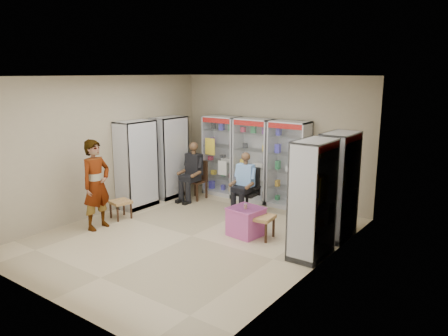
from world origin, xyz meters
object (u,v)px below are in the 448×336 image
Objects in this scene: pink_trunk at (246,222)px; standing_man at (96,185)px; cabinet_right_far at (338,186)px; cabinet_left_far at (170,157)px; seated_shopkeeper at (246,185)px; woven_stool_b at (121,209)px; office_chair at (247,191)px; cabinet_back_left at (222,156)px; cabinet_back_mid at (254,160)px; cabinet_right_near at (313,200)px; cabinet_left_near at (136,165)px; wooden_chair at (196,180)px; woven_stool_a at (261,227)px; cabinet_back_right at (289,165)px.

standing_man is at bearing -151.52° from pink_trunk.
cabinet_right_far and cabinet_left_far have the same top height.
woven_stool_b is (-1.98, -1.84, -0.45)m from seated_shopkeeper.
standing_man reaches higher than pink_trunk.
cabinet_left_far is 2.37m from office_chair.
cabinet_back_left is 1.32m from cabinet_left_far.
cabinet_back_left is 1.11× the size of standing_man.
office_chair is at bearing 86.83° from seated_shopkeeper.
pink_trunk is at bearing -60.88° from cabinet_back_mid.
cabinet_back_left is 4.18m from cabinet_right_near.
cabinet_left_near is at bearing 112.45° from woven_stool_b.
cabinet_back_mid reaches higher than wooden_chair.
woven_stool_a is at bearing -53.99° from cabinet_back_mid.
wooden_chair is (-3.78, 0.40, -0.53)m from cabinet_right_far.
cabinet_back_right and cabinet_right_far have the same top height.
cabinet_back_mid is at bearing -26.17° from standing_man.
cabinet_back_mid is 1.14m from office_chair.
office_chair is at bearing 84.82° from cabinet_right_far.
cabinet_right_far is 1.54× the size of seated_shopkeeper.
cabinet_right_far is at bearing -34.73° from cabinet_back_right.
cabinet_left_far is 2.13× the size of wooden_chair.
cabinet_left_near is at bearing -158.87° from seated_shopkeeper.
woven_stool_a is at bearing 79.50° from cabinet_right_near.
wooden_chair is 2.14× the size of woven_stool_a.
cabinet_left_near reaches higher than seated_shopkeeper.
cabinet_right_near reaches higher than woven_stool_b.
office_chair is 0.15m from seated_shopkeeper.
cabinet_right_near is 2.13× the size of wooden_chair.
pink_trunk is (0.21, -2.08, -0.73)m from cabinet_back_right.
pink_trunk is at bearing 89.12° from cabinet_left_near.
cabinet_left_near is 5.09× the size of woven_stool_b.
cabinet_left_near is 1.53m from standing_man.
cabinet_back_right is 1.17m from seated_shopkeeper.
cabinet_right_near reaches higher than office_chair.
cabinet_left_near is at bearing 101.41° from cabinet_right_far.
cabinet_back_left is 1.00× the size of cabinet_back_right.
standing_man is (-1.88, -2.51, 0.25)m from seated_shopkeeper.
standing_man is (-0.25, -2.76, 0.43)m from wooden_chair.
cabinet_back_left reaches higher than standing_man.
seated_shopkeeper is at bearing 114.30° from cabinet_left_near.
cabinet_back_left is at bearing 135.00° from cabinet_left_far.
cabinet_back_left is 0.95m from cabinet_back_mid.
cabinet_back_right is 1.00× the size of cabinet_right_near.
cabinet_right_far is at bearing -6.04° from wooden_chair.
wooden_chair is at bearing -108.90° from cabinet_back_left.
cabinet_back_mid is at bearing 119.12° from pink_trunk.
wooden_chair is at bearing 83.96° from cabinet_right_far.
seated_shopkeeper is at bearing -8.88° from wooden_chair.
wooden_chair is at bearing 68.36° from cabinet_right_near.
cabinet_back_mid is 1.50m from wooden_chair.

